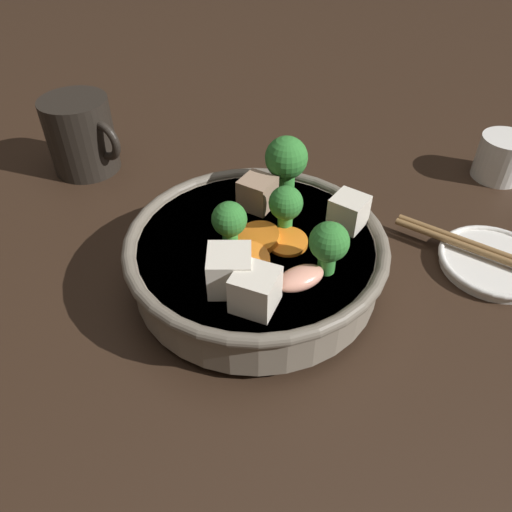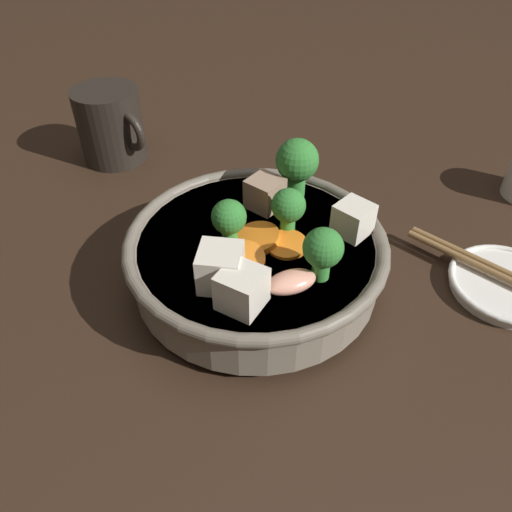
{
  "view_description": "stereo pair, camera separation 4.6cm",
  "coord_description": "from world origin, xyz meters",
  "px_view_note": "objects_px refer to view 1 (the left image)",
  "views": [
    {
      "loc": [
        0.19,
        -0.29,
        0.34
      ],
      "look_at": [
        0.0,
        0.0,
        0.04
      ],
      "focal_mm": 35.0,
      "sensor_mm": 36.0,
      "label": 1
    },
    {
      "loc": [
        0.22,
        -0.26,
        0.34
      ],
      "look_at": [
        0.0,
        0.0,
        0.04
      ],
      "focal_mm": 35.0,
      "sensor_mm": 36.0,
      "label": 2
    }
  ],
  "objects_px": {
    "side_saucer": "(494,262)",
    "tea_cup": "(502,157)",
    "stirfry_bowl": "(258,253)",
    "chopsticks_pair": "(497,255)",
    "dark_mug": "(82,135)"
  },
  "relations": [
    {
      "from": "side_saucer",
      "to": "tea_cup",
      "type": "relative_size",
      "value": 1.79
    },
    {
      "from": "side_saucer",
      "to": "chopsticks_pair",
      "type": "relative_size",
      "value": 0.53
    },
    {
      "from": "tea_cup",
      "to": "dark_mug",
      "type": "distance_m",
      "value": 0.52
    },
    {
      "from": "side_saucer",
      "to": "tea_cup",
      "type": "height_order",
      "value": "tea_cup"
    },
    {
      "from": "chopsticks_pair",
      "to": "tea_cup",
      "type": "bearing_deg",
      "value": 102.03
    },
    {
      "from": "dark_mug",
      "to": "chopsticks_pair",
      "type": "xyz_separation_m",
      "value": [
        0.48,
        0.09,
        -0.03
      ]
    },
    {
      "from": "stirfry_bowl",
      "to": "side_saucer",
      "type": "bearing_deg",
      "value": 38.47
    },
    {
      "from": "stirfry_bowl",
      "to": "chopsticks_pair",
      "type": "bearing_deg",
      "value": 38.47
    },
    {
      "from": "tea_cup",
      "to": "dark_mug",
      "type": "height_order",
      "value": "dark_mug"
    },
    {
      "from": "stirfry_bowl",
      "to": "chopsticks_pair",
      "type": "relative_size",
      "value": 1.16
    },
    {
      "from": "stirfry_bowl",
      "to": "tea_cup",
      "type": "xyz_separation_m",
      "value": [
        0.15,
        0.33,
        -0.01
      ]
    },
    {
      "from": "stirfry_bowl",
      "to": "tea_cup",
      "type": "bearing_deg",
      "value": 65.47
    },
    {
      "from": "side_saucer",
      "to": "stirfry_bowl",
      "type": "bearing_deg",
      "value": -141.53
    },
    {
      "from": "side_saucer",
      "to": "chopsticks_pair",
      "type": "bearing_deg",
      "value": -90.0
    },
    {
      "from": "stirfry_bowl",
      "to": "chopsticks_pair",
      "type": "height_order",
      "value": "stirfry_bowl"
    }
  ]
}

